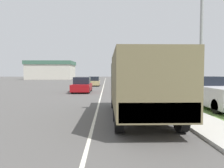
# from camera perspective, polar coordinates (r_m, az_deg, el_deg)

# --- Properties ---
(ground_plane) EXTENTS (180.00, 180.00, 0.00)m
(ground_plane) POSITION_cam_1_polar(r_m,az_deg,el_deg) (37.30, -2.18, -0.34)
(ground_plane) COLOR #565451
(lane_centre_stripe) EXTENTS (0.12, 120.00, 0.00)m
(lane_centre_stripe) POSITION_cam_1_polar(r_m,az_deg,el_deg) (37.30, -2.18, -0.33)
(lane_centre_stripe) COLOR silver
(lane_centre_stripe) RESTS_ON ground
(sidewalk_right) EXTENTS (1.80, 120.00, 0.12)m
(sidewalk_right) POSITION_cam_1_polar(r_m,az_deg,el_deg) (37.50, 4.71, -0.24)
(sidewalk_right) COLOR beige
(sidewalk_right) RESTS_ON ground
(grass_strip_right) EXTENTS (7.00, 120.00, 0.02)m
(grass_strip_right) POSITION_cam_1_polar(r_m,az_deg,el_deg) (38.22, 11.29, -0.30)
(grass_strip_right) COLOR #6B9347
(grass_strip_right) RESTS_ON ground
(military_truck) EXTENTS (2.51, 7.98, 2.92)m
(military_truck) POSITION_cam_1_polar(r_m,az_deg,el_deg) (10.18, 7.27, 0.42)
(military_truck) COLOR #474C38
(military_truck) RESTS_ON ground
(car_nearest_ahead) EXTENTS (1.93, 4.62, 1.65)m
(car_nearest_ahead) POSITION_cam_1_polar(r_m,az_deg,el_deg) (24.11, -7.83, -0.37)
(car_nearest_ahead) COLOR maroon
(car_nearest_ahead) RESTS_ON ground
(car_second_ahead) EXTENTS (1.80, 4.50, 1.52)m
(car_second_ahead) POSITION_cam_1_polar(r_m,az_deg,el_deg) (35.82, -4.69, 0.62)
(car_second_ahead) COLOR tan
(car_second_ahead) RESTS_ON ground
(pickup_truck) EXTENTS (2.04, 5.15, 1.86)m
(pickup_truck) POSITION_cam_1_polar(r_m,az_deg,el_deg) (14.40, 25.39, -2.18)
(pickup_truck) COLOR silver
(pickup_truck) RESTS_ON grass_strip_right
(lamp_post) EXTENTS (1.69, 0.24, 7.92)m
(lamp_post) POSITION_cam_1_polar(r_m,az_deg,el_deg) (10.79, 21.45, 17.01)
(lamp_post) COLOR gray
(lamp_post) RESTS_ON sidewalk_right
(building_distant) EXTENTS (15.14, 11.89, 6.05)m
(building_distant) POSITION_cam_1_polar(r_m,az_deg,el_deg) (77.16, -15.55, 3.50)
(building_distant) COLOR beige
(building_distant) RESTS_ON ground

